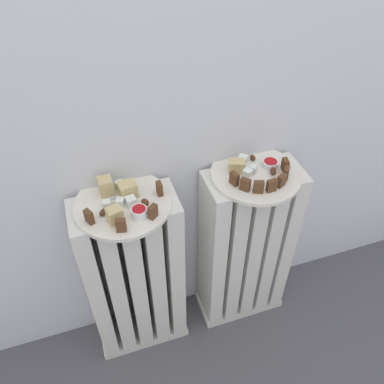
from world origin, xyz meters
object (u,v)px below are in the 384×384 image
(jam_bowl_right, at_px, (270,163))
(radiator_right, at_px, (245,249))
(jam_bowl_left, at_px, (139,212))
(radiator_left, at_px, (135,279))
(fork, at_px, (115,204))
(plate_right, at_px, (256,174))
(plate_left, at_px, (123,204))

(jam_bowl_right, bearing_deg, radiator_right, -164.48)
(radiator_right, bearing_deg, jam_bowl_left, -169.81)
(radiator_left, bearing_deg, jam_bowl_left, -63.48)
(radiator_left, distance_m, fork, 0.35)
(plate_right, height_order, jam_bowl_right, jam_bowl_right)
(fork, bearing_deg, jam_bowl_left, -49.79)
(jam_bowl_left, bearing_deg, plate_right, 10.19)
(plate_left, height_order, jam_bowl_right, jam_bowl_right)
(plate_right, bearing_deg, radiator_right, 0.00)
(radiator_left, xyz_separation_m, jam_bowl_right, (0.45, 0.01, 0.36))
(plate_left, distance_m, plate_right, 0.39)
(plate_right, bearing_deg, fork, -179.59)
(plate_right, bearing_deg, plate_left, 180.00)
(radiator_left, height_order, jam_bowl_right, jam_bowl_right)
(plate_left, xyz_separation_m, jam_bowl_left, (0.03, -0.06, 0.02))
(plate_right, relative_size, fork, 2.66)
(plate_right, bearing_deg, jam_bowl_left, -169.81)
(jam_bowl_right, relative_size, fork, 0.47)
(radiator_right, relative_size, jam_bowl_left, 15.58)
(radiator_left, distance_m, jam_bowl_left, 0.37)
(jam_bowl_left, bearing_deg, radiator_left, 116.52)
(plate_right, xyz_separation_m, fork, (-0.41, -0.00, 0.01))
(radiator_left, distance_m, plate_left, 0.35)
(radiator_left, height_order, radiator_right, same)
(radiator_left, height_order, jam_bowl_left, jam_bowl_left)
(radiator_right, relative_size, plate_right, 2.52)
(radiator_right, relative_size, plate_left, 2.52)
(plate_left, bearing_deg, jam_bowl_right, 1.86)
(plate_left, height_order, plate_right, same)
(jam_bowl_right, bearing_deg, plate_left, -178.14)
(plate_left, distance_m, jam_bowl_right, 0.45)
(radiator_left, xyz_separation_m, jam_bowl_left, (0.03, -0.06, 0.37))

